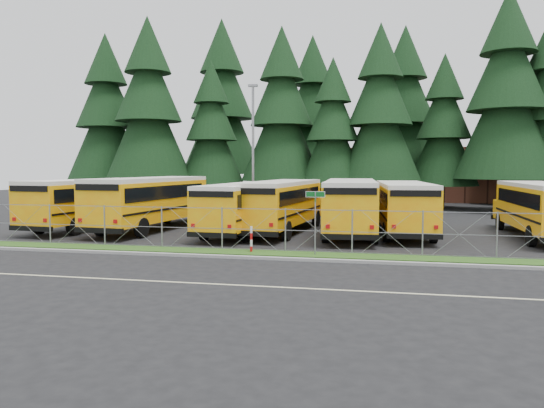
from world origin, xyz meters
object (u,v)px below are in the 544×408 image
at_px(bus_0, 93,204).
at_px(light_standard, 253,146).
at_px(bus_5, 351,208).
at_px(striped_bollard, 251,240).
at_px(bus_6, 403,209).
at_px(bus_4, 282,207).
at_px(bus_east, 539,211).
at_px(bus_1, 154,204).
at_px(bus_3, 244,209).
at_px(street_sign, 315,209).

distance_m(bus_0, light_standard, 13.03).
distance_m(bus_5, striped_bollard, 8.41).
height_order(bus_6, striped_bollard, bus_6).
height_order(bus_0, light_standard, light_standard).
xyz_separation_m(bus_4, bus_east, (14.06, 0.39, -0.02)).
bearing_deg(light_standard, bus_1, -112.45).
height_order(bus_1, bus_3, bus_1).
xyz_separation_m(bus_1, light_standard, (3.92, 9.48, 3.89)).
height_order(bus_3, bus_6, bus_6).
height_order(bus_5, street_sign, bus_5).
height_order(bus_1, bus_4, bus_1).
bearing_deg(bus_4, bus_0, -172.94).
bearing_deg(bus_3, bus_4, 28.63).
xyz_separation_m(bus_0, bus_1, (4.05, 0.05, 0.06)).
distance_m(bus_3, street_sign, 8.46).
bearing_deg(bus_1, bus_5, 5.50).
bearing_deg(bus_5, bus_1, 177.24).
xyz_separation_m(bus_3, light_standard, (-1.99, 10.12, 4.05)).
height_order(bus_1, bus_6, bus_1).
relative_size(bus_1, light_standard, 1.21).
height_order(bus_4, bus_east, bus_4).
distance_m(bus_3, light_standard, 11.08).
bearing_deg(bus_1, bus_east, 6.90).
bearing_deg(striped_bollard, bus_6, 49.94).
relative_size(bus_0, bus_3, 1.07).
bearing_deg(bus_5, bus_3, -176.25).
height_order(bus_6, bus_east, bus_east).
bearing_deg(bus_3, bus_6, 12.86).
height_order(bus_1, bus_east, bus_1).
xyz_separation_m(bus_1, street_sign, (10.95, -7.41, 0.42)).
bearing_deg(bus_3, striped_bollard, -69.11).
height_order(bus_0, bus_3, bus_0).
height_order(striped_bollard, light_standard, light_standard).
bearing_deg(light_standard, bus_4, -65.97).
xyz_separation_m(bus_5, striped_bollard, (-3.94, -7.37, -0.96)).
bearing_deg(bus_3, bus_5, 10.02).
bearing_deg(street_sign, bus_1, 145.93).
bearing_deg(bus_4, street_sign, -63.89).
height_order(bus_1, light_standard, light_standard).
bearing_deg(light_standard, striped_bollard, -76.12).
xyz_separation_m(bus_4, light_standard, (-4.07, 9.12, 3.98)).
relative_size(bus_6, light_standard, 1.12).
distance_m(bus_1, bus_3, 5.95).
relative_size(bus_4, bus_east, 1.01).
xyz_separation_m(bus_5, bus_east, (10.05, 0.63, -0.05)).
xyz_separation_m(bus_5, street_sign, (-1.04, -7.52, 0.48)).
relative_size(bus_3, bus_5, 0.93).
xyz_separation_m(bus_3, street_sign, (5.05, -6.77, 0.58)).
distance_m(bus_5, bus_east, 10.07).
bearing_deg(bus_5, bus_east, 0.31).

